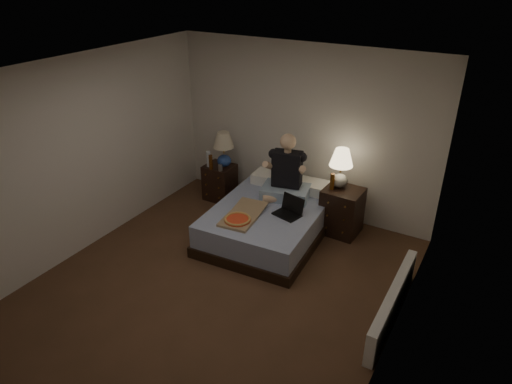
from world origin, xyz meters
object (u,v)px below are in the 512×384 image
Objects in this scene: bed at (268,222)px; radiator at (392,303)px; person at (286,167)px; lamp_right at (341,168)px; beer_bottle_left at (211,162)px; soda_can at (220,168)px; nightstand_left at (220,182)px; lamp_left at (224,150)px; nightstand_right at (342,211)px; pizza_box at (237,220)px; beer_bottle_right at (332,181)px; water_bottle at (209,159)px; laptop at (287,207)px.

radiator is (1.94, -0.77, -0.03)m from bed.
person reaches higher than radiator.
lamp_right is 2.43× the size of beer_bottle_left.
soda_can is 1.20m from person.
soda_can is (0.12, -0.15, 0.34)m from nightstand_left.
person is at bearing 148.45° from radiator.
soda_can is (0.04, -0.17, -0.23)m from lamp_left.
soda_can is 0.06× the size of radiator.
lamp_left reaches higher than nightstand_right.
nightstand_left is at bearing -178.17° from lamp_right.
lamp_left is at bearing -178.64° from lamp_right.
nightstand_right is 1.19× the size of lamp_right.
pizza_box is at bearing -46.93° from soda_can.
lamp_left is at bearing 177.72° from beer_bottle_right.
lamp_right is at bearing 10.26° from person.
nightstand_right is 2.20m from water_bottle.
nightstand_right reaches higher than pizza_box.
water_bottle is 2.50× the size of soda_can.
laptop is (1.53, -0.68, 0.29)m from nightstand_left.
beer_bottle_right is at bearing 3.57° from beer_bottle_left.
beer_bottle_right is at bearing 2.79° from person.
water_bottle is at bearing 162.22° from person.
nightstand_right is 0.99m from person.
nightstand_right is 0.62m from lamp_right.
radiator is at bearing -20.66° from beer_bottle_left.
nightstand_right is at bearing 3.92° from person.
beer_bottle_right is 0.30× the size of pizza_box.
radiator is (1.11, -1.38, -0.13)m from nightstand_right.
beer_bottle_left is 1.49m from pizza_box.
beer_bottle_left is at bearing -176.43° from beer_bottle_right.
beer_bottle_left is 0.30× the size of pizza_box.
beer_bottle_left is (0.09, -0.06, -0.01)m from water_bottle.
radiator is (3.28, -1.27, -0.50)m from water_bottle.
beer_bottle_right reaches higher than beer_bottle_left.
laptop is at bearing -74.02° from person.
lamp_left is at bearing 147.72° from bed.
nightstand_right is 1.95m from soda_can.
bed is at bearing -26.70° from nightstand_left.
water_bottle is 0.11m from beer_bottle_left.
bed is 7.98× the size of beer_bottle_right.
nightstand_right is 1.53m from pizza_box.
bed is 2.75× the size of nightstand_right.
person is (-0.77, -0.23, 0.59)m from nightstand_right.
nightstand_left is 2.51× the size of beer_bottle_left.
beer_bottle_right is 1.41m from pizza_box.
lamp_left is at bearing 103.46° from soda_can.
nightstand_right is 1.96× the size of laptop.
beer_bottle_left reaches higher than bed.
radiator is (1.62, -0.70, -0.38)m from laptop.
nightstand_left is 2.31× the size of water_bottle.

